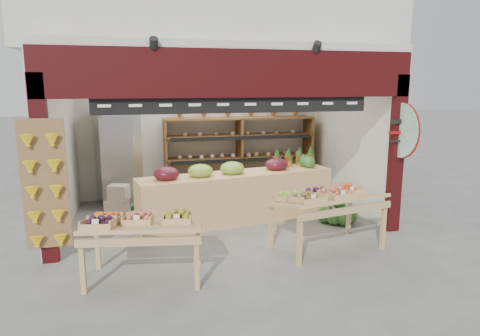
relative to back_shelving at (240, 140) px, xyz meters
name	(u,v)px	position (x,y,z in m)	size (l,w,h in m)	color
ground	(224,224)	(-0.77, -1.93, -1.27)	(60.00, 60.00, 0.00)	slate
shop_structure	(206,12)	(-0.77, -0.31, 2.65)	(6.36, 5.12, 5.40)	silver
banana_board	(45,188)	(-3.50, -3.10, -0.16)	(0.60, 0.15, 1.80)	brown
gift_sign	(401,130)	(1.98, -3.07, 0.48)	(0.04, 0.93, 0.92)	#C2F4D4
back_shelving	(240,140)	(0.00, 0.00, 0.00)	(3.35, 0.55, 2.04)	brown
refrigerator	(118,158)	(-2.63, -0.11, -0.28)	(0.78, 0.78, 2.00)	silver
cardboard_stack	(130,205)	(-2.42, -1.07, -1.05)	(1.06, 0.75, 0.62)	beige
mid_counter	(237,195)	(-0.51, -1.84, -0.78)	(3.70, 1.32, 1.13)	#D6B66E
display_table_left	(136,225)	(-2.32, -3.80, -0.55)	(1.60, 1.07, 0.96)	#D6B66E
display_table_right	(323,198)	(0.45, -3.45, -0.47)	(1.78, 1.21, 1.04)	#D6B66E
watermelon_pile	(337,213)	(1.26, -2.36, -1.09)	(0.70, 0.70, 0.55)	#1B4717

